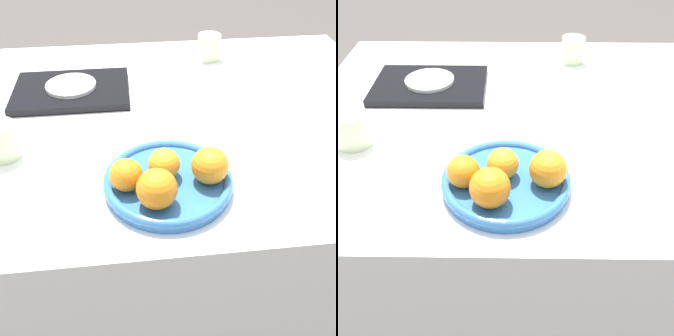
% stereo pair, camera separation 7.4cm
% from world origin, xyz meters
% --- Properties ---
extents(ground_plane, '(12.00, 12.00, 0.00)m').
position_xyz_m(ground_plane, '(0.00, 0.00, 0.00)').
color(ground_plane, '#4C4742').
extents(table, '(1.19, 0.93, 0.74)m').
position_xyz_m(table, '(0.00, 0.00, 0.37)').
color(table, white).
rests_on(table, ground_plane).
extents(fruit_platter, '(0.25, 0.25, 0.03)m').
position_xyz_m(fruit_platter, '(-0.07, -0.29, 0.76)').
color(fruit_platter, '#336BAD').
rests_on(fruit_platter, table).
extents(orange_0, '(0.06, 0.06, 0.06)m').
position_xyz_m(orange_0, '(-0.08, -0.28, 0.79)').
color(orange_0, orange).
rests_on(orange_0, fruit_platter).
extents(orange_1, '(0.07, 0.07, 0.07)m').
position_xyz_m(orange_1, '(-0.10, -0.36, 0.80)').
color(orange_1, orange).
rests_on(orange_1, fruit_platter).
extents(orange_2, '(0.07, 0.07, 0.07)m').
position_xyz_m(orange_2, '(0.01, -0.30, 0.80)').
color(orange_2, orange).
rests_on(orange_2, fruit_platter).
extents(orange_3, '(0.06, 0.06, 0.06)m').
position_xyz_m(orange_3, '(-0.15, -0.31, 0.79)').
color(orange_3, orange).
rests_on(orange_3, fruit_platter).
extents(serving_tray, '(0.31, 0.22, 0.02)m').
position_xyz_m(serving_tray, '(-0.29, 0.12, 0.75)').
color(serving_tray, black).
rests_on(serving_tray, table).
extents(side_plate, '(0.13, 0.13, 0.01)m').
position_xyz_m(side_plate, '(-0.29, 0.12, 0.77)').
color(side_plate, silver).
rests_on(side_plate, serving_tray).
extents(cup_0, '(0.07, 0.07, 0.08)m').
position_xyz_m(cup_0, '(0.13, 0.31, 0.78)').
color(cup_0, beige).
rests_on(cup_0, table).
extents(cup_1, '(0.08, 0.08, 0.08)m').
position_xyz_m(cup_1, '(-0.41, -0.15, 0.78)').
color(cup_1, beige).
rests_on(cup_1, table).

